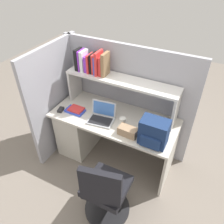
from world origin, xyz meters
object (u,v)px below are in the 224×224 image
Objects in this scene: tissue_box at (128,131)px; paper_cup at (123,121)px; laptop at (102,116)px; computer_mouse at (61,110)px; backpack at (154,133)px; office_chair at (105,194)px.

paper_cup is at bearing 138.26° from tissue_box.
paper_cup is (0.27, 0.02, 0.00)m from laptop.
laptop is 3.33× the size of paper_cup.
computer_mouse is (-0.57, -0.09, -0.03)m from laptop.
backpack is at bearing -14.08° from computer_mouse.
laptop is 1.55× the size of tissue_box.
paper_cup is at bearing -90.45° from office_chair.
laptop is at bearing -71.31° from office_chair.
laptop reaches higher than tissue_box.
laptop is 0.27m from paper_cup.
backpack is (0.69, -0.10, 0.10)m from laptop.
backpack is 2.94× the size of paper_cup.
backpack is 0.32× the size of office_chair.
office_chair is at bearing -45.66° from computer_mouse.
backpack is 0.45m from paper_cup.
paper_cup is at bearing 164.09° from backpack.
laptop is at bearing -175.35° from paper_cup.
tissue_box is at bearing -99.80° from office_chair.
tissue_box is 0.24× the size of office_chair.
laptop reaches higher than office_chair.
laptop reaches higher than computer_mouse.
laptop is at bearing -4.80° from computer_mouse.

